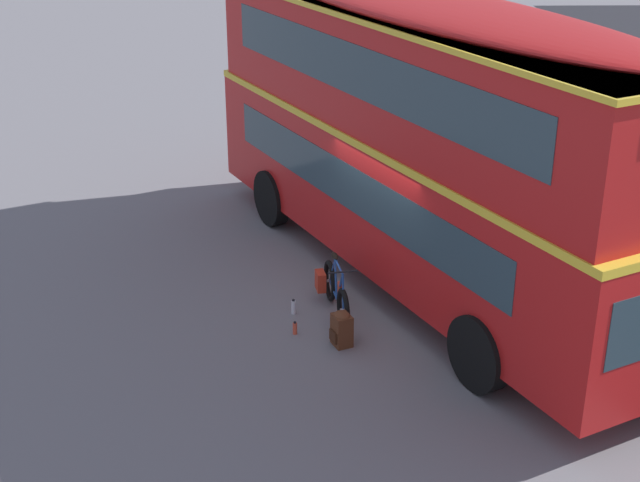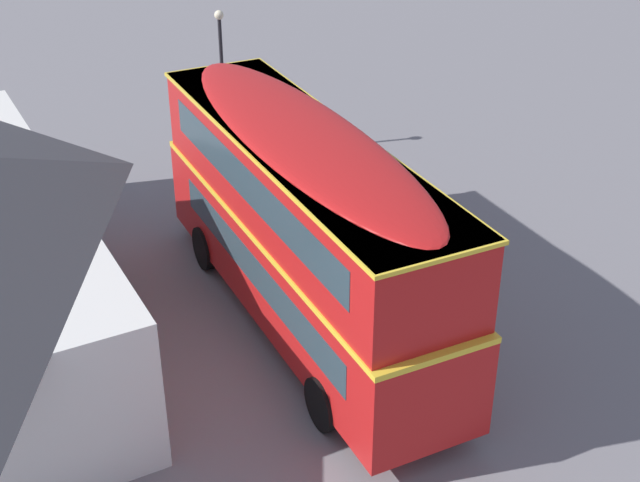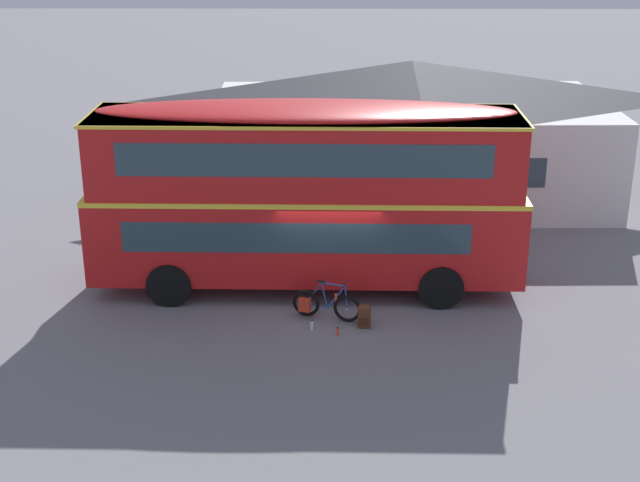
{
  "view_description": "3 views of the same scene",
  "coord_description": "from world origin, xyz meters",
  "px_view_note": "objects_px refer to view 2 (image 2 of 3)",
  "views": [
    {
      "loc": [
        11.03,
        -7.66,
        6.9
      ],
      "look_at": [
        -0.27,
        -1.52,
        1.23
      ],
      "focal_mm": 50.79,
      "sensor_mm": 36.0,
      "label": 1
    },
    {
      "loc": [
        -15.76,
        7.85,
        11.79
      ],
      "look_at": [
        0.38,
        -0.34,
        1.43
      ],
      "focal_mm": 50.19,
      "sensor_mm": 36.0,
      "label": 2
    },
    {
      "loc": [
        -0.01,
        -20.88,
        9.53
      ],
      "look_at": [
        -0.21,
        -0.62,
        1.71
      ],
      "focal_mm": 50.94,
      "sensor_mm": 36.0,
      "label": 3
    }
  ],
  "objects_px": {
    "double_decker_bus": "(304,221)",
    "water_bottle_clear_plastic": "(393,288)",
    "touring_bicycle": "(367,279)",
    "backpack_on_ground": "(362,260)",
    "water_bottle_red_squeeze": "(390,274)",
    "street_lamp": "(222,69)"
  },
  "relations": [
    {
      "from": "double_decker_bus",
      "to": "water_bottle_clear_plastic",
      "type": "xyz_separation_m",
      "value": [
        0.18,
        -2.47,
        -2.53
      ]
    },
    {
      "from": "touring_bicycle",
      "to": "backpack_on_ground",
      "type": "distance_m",
      "value": 1.04
    },
    {
      "from": "touring_bicycle",
      "to": "water_bottle_clear_plastic",
      "type": "distance_m",
      "value": 0.7
    },
    {
      "from": "backpack_on_ground",
      "to": "touring_bicycle",
      "type": "bearing_deg",
      "value": 156.82
    },
    {
      "from": "water_bottle_red_squeeze",
      "to": "backpack_on_ground",
      "type": "bearing_deg",
      "value": 36.42
    },
    {
      "from": "double_decker_bus",
      "to": "touring_bicycle",
      "type": "distance_m",
      "value": 2.98
    },
    {
      "from": "backpack_on_ground",
      "to": "street_lamp",
      "type": "bearing_deg",
      "value": 3.35
    },
    {
      "from": "backpack_on_ground",
      "to": "water_bottle_clear_plastic",
      "type": "bearing_deg",
      "value": -171.36
    },
    {
      "from": "water_bottle_clear_plastic",
      "to": "street_lamp",
      "type": "bearing_deg",
      "value": 4.06
    },
    {
      "from": "water_bottle_red_squeeze",
      "to": "water_bottle_clear_plastic",
      "type": "height_order",
      "value": "water_bottle_clear_plastic"
    },
    {
      "from": "touring_bicycle",
      "to": "water_bottle_clear_plastic",
      "type": "relative_size",
      "value": 6.59
    },
    {
      "from": "double_decker_bus",
      "to": "backpack_on_ground",
      "type": "xyz_separation_m",
      "value": [
        1.4,
        -2.29,
        -2.36
      ]
    },
    {
      "from": "backpack_on_ground",
      "to": "street_lamp",
      "type": "height_order",
      "value": "street_lamp"
    },
    {
      "from": "double_decker_bus",
      "to": "touring_bicycle",
      "type": "bearing_deg",
      "value": -76.46
    },
    {
      "from": "double_decker_bus",
      "to": "street_lamp",
      "type": "xyz_separation_m",
      "value": [
        9.35,
        -1.82,
        0.25
      ]
    },
    {
      "from": "water_bottle_clear_plastic",
      "to": "street_lamp",
      "type": "xyz_separation_m",
      "value": [
        9.17,
        0.65,
        2.77
      ]
    },
    {
      "from": "backpack_on_ground",
      "to": "double_decker_bus",
      "type": "bearing_deg",
      "value": 121.56
    },
    {
      "from": "water_bottle_red_squeeze",
      "to": "water_bottle_clear_plastic",
      "type": "distance_m",
      "value": 0.66
    },
    {
      "from": "backpack_on_ground",
      "to": "street_lamp",
      "type": "relative_size",
      "value": 0.12
    },
    {
      "from": "water_bottle_red_squeeze",
      "to": "street_lamp",
      "type": "distance_m",
      "value": 9.07
    },
    {
      "from": "touring_bicycle",
      "to": "water_bottle_red_squeeze",
      "type": "relative_size",
      "value": 7.88
    },
    {
      "from": "water_bottle_red_squeeze",
      "to": "double_decker_bus",
      "type": "bearing_deg",
      "value": 105.74
    }
  ]
}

